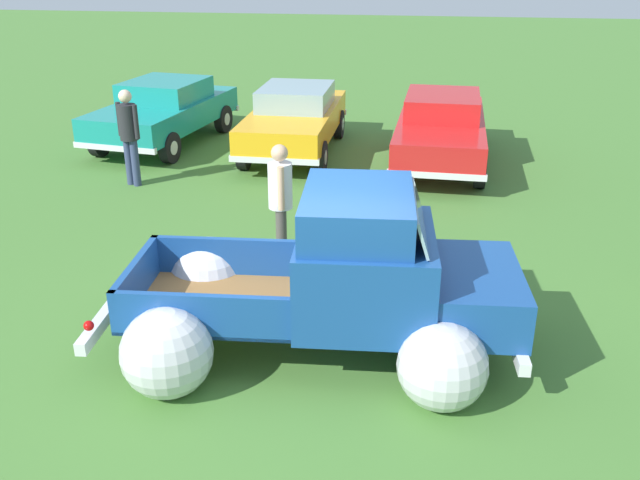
% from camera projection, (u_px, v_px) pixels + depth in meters
% --- Properties ---
extents(ground_plane, '(80.00, 80.00, 0.00)m').
position_uv_depth(ground_plane, '(307.00, 347.00, 8.02)').
color(ground_plane, '#477A33').
extents(vintage_pickup_truck, '(4.74, 3.02, 1.96)m').
position_uv_depth(vintage_pickup_truck, '(341.00, 290.00, 7.69)').
color(vintage_pickup_truck, black).
rests_on(vintage_pickup_truck, ground).
extents(show_car_0, '(2.49, 4.48, 1.43)m').
position_uv_depth(show_car_0, '(164.00, 110.00, 15.89)').
color(show_car_0, black).
rests_on(show_car_0, ground).
extents(show_car_1, '(1.81, 4.40, 1.43)m').
position_uv_depth(show_car_1, '(295.00, 117.00, 15.21)').
color(show_car_1, black).
rests_on(show_car_1, ground).
extents(show_car_2, '(1.93, 4.68, 1.43)m').
position_uv_depth(show_car_2, '(441.00, 126.00, 14.45)').
color(show_car_2, black).
rests_on(show_car_2, ground).
extents(spectator_0, '(0.52, 0.45, 1.83)m').
position_uv_depth(spectator_0, '(129.00, 131.00, 13.00)').
color(spectator_0, navy).
rests_on(spectator_0, ground).
extents(spectator_1, '(0.42, 0.54, 1.78)m').
position_uv_depth(spectator_1, '(280.00, 197.00, 9.73)').
color(spectator_1, '#4C4742').
rests_on(spectator_1, ground).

